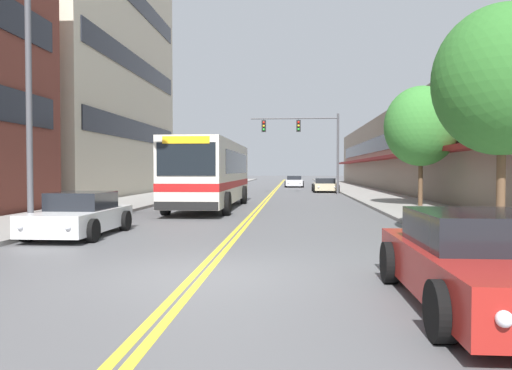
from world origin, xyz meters
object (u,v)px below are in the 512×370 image
car_beige_parked_right_mid (325,185)px  street_lamp_left_near (39,40)px  car_slate_blue_parked_left_mid (213,187)px  street_tree_right_mid (421,126)px  car_white_parked_left_near (80,216)px  city_bus (212,171)px  street_tree_right_near (502,80)px  car_red_parked_right_foreground (481,263)px  traffic_signal_mast (307,136)px  car_silver_moving_lead (294,182)px

car_beige_parked_right_mid → street_lamp_left_near: (-9.45, -30.52, 4.75)m
car_slate_blue_parked_left_mid → street_lamp_left_near: size_ratio=0.49×
street_tree_right_mid → car_white_parked_left_near: bearing=-138.1°
city_bus → street_tree_right_near: street_tree_right_near is taller
car_slate_blue_parked_left_mid → street_tree_right_near: street_tree_right_near is taller
car_red_parked_right_foreground → traffic_signal_mast: size_ratio=0.69×
car_beige_parked_right_mid → car_silver_moving_lead: (-2.63, 12.25, 0.03)m
car_red_parked_right_foreground → street_tree_right_mid: 18.68m
car_beige_parked_right_mid → street_tree_right_mid: 18.90m
car_white_parked_left_near → car_slate_blue_parked_left_mid: size_ratio=0.95×
car_slate_blue_parked_left_mid → car_beige_parked_right_mid: bearing=32.7°
city_bus → car_silver_moving_lead: bearing=82.3°
car_red_parked_right_foreground → street_tree_right_mid: size_ratio=0.81×
city_bus → street_tree_right_mid: size_ratio=2.01×
car_red_parked_right_foreground → street_tree_right_near: 7.32m
car_silver_moving_lead → street_lamp_left_near: bearing=-99.1°
car_white_parked_left_near → car_beige_parked_right_mid: car_white_parked_left_near is taller
city_bus → car_beige_parked_right_mid: bearing=70.0°
car_white_parked_left_near → car_red_parked_right_foreground: 11.11m
car_white_parked_left_near → street_tree_right_mid: bearing=41.9°
city_bus → car_red_parked_right_foreground: bearing=-69.3°
car_silver_moving_lead → street_lamp_left_near: 43.56m
car_silver_moving_lead → street_tree_right_near: 43.07m
car_slate_blue_parked_left_mid → street_tree_right_near: size_ratio=0.76×
car_white_parked_left_near → car_beige_parked_right_mid: 30.66m
car_slate_blue_parked_left_mid → car_beige_parked_right_mid: car_slate_blue_parked_left_mid is taller
car_slate_blue_parked_left_mid → street_tree_right_mid: bearing=-45.6°
street_tree_right_mid → street_lamp_left_near: bearing=-136.5°
car_white_parked_left_near → street_lamp_left_near: street_lamp_left_near is taller
car_silver_moving_lead → traffic_signal_mast: traffic_signal_mast is taller
car_slate_blue_parked_left_mid → street_tree_right_near: (11.27, -24.71, 3.54)m
car_white_parked_left_near → car_beige_parked_right_mid: (8.89, 29.35, -0.01)m
street_tree_right_mid → city_bus: bearing=-177.7°
car_red_parked_right_foreground → street_tree_right_mid: street_tree_right_mid is taller
traffic_signal_mast → car_beige_parked_right_mid: bearing=65.8°
car_slate_blue_parked_left_mid → car_silver_moving_lead: size_ratio=0.95×
car_red_parked_right_foreground → traffic_signal_mast: bearing=92.6°
car_red_parked_right_foreground → car_beige_parked_right_mid: 36.24m
car_slate_blue_parked_left_mid → traffic_signal_mast: size_ratio=0.64×
city_bus → street_lamp_left_near: street_lamp_left_near is taller
car_silver_moving_lead → traffic_signal_mast: bearing=-86.5°
traffic_signal_mast → city_bus: bearing=-109.0°
car_white_parked_left_near → car_silver_moving_lead: size_ratio=0.90×
street_tree_right_near → street_tree_right_mid: (1.05, 12.12, -0.09)m
car_silver_moving_lead → car_red_parked_right_foreground: bearing=-87.1°
car_beige_parked_right_mid → traffic_signal_mast: traffic_signal_mast is taller
street_lamp_left_near → car_red_parked_right_foreground: bearing=-31.7°
car_red_parked_right_foreground → car_slate_blue_parked_left_mid: bearing=105.8°
car_red_parked_right_foreground → car_silver_moving_lead: bearing=92.9°
car_white_parked_left_near → car_red_parked_right_foreground: car_red_parked_right_foreground is taller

